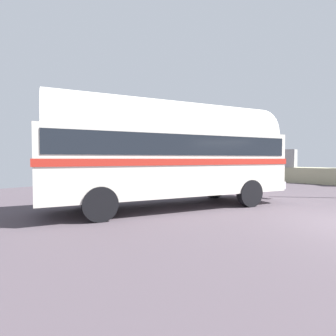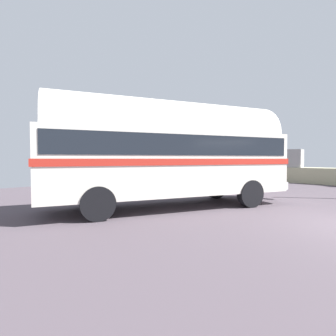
% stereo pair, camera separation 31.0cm
% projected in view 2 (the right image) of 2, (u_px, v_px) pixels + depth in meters
% --- Properties ---
extents(vintage_coach, '(5.37, 8.86, 3.70)m').
position_uv_depth(vintage_coach, '(170.00, 149.00, 8.92)').
color(vintage_coach, black).
rests_on(vintage_coach, ground).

